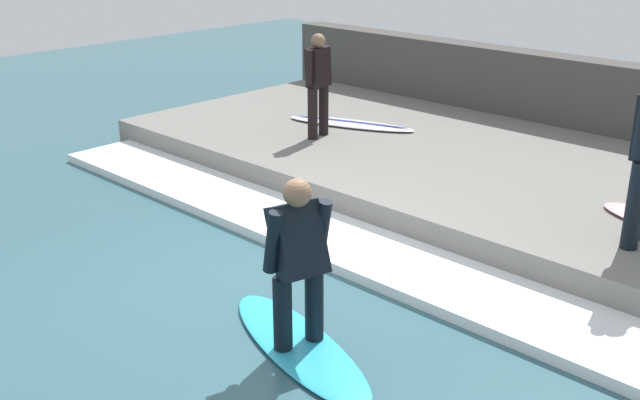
{
  "coord_description": "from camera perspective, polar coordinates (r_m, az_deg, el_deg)",
  "views": [
    {
      "loc": [
        -4.31,
        -4.89,
        3.45
      ],
      "look_at": [
        0.86,
        0.0,
        0.7
      ],
      "focal_mm": 42.0,
      "sensor_mm": 36.0,
      "label": 1
    }
  ],
  "objects": [
    {
      "name": "surfboard_riding",
      "position": [
        6.43,
        -1.61,
        -11.02
      ],
      "size": [
        1.11,
        2.1,
        0.06
      ],
      "color": "#2DADD1",
      "rests_on": "ground_plane"
    },
    {
      "name": "wave_foam_crest",
      "position": [
        8.17,
        2.04,
        -3.44
      ],
      "size": [
        1.05,
        10.04,
        0.11
      ],
      "primitive_type": "cube",
      "color": "white",
      "rests_on": "ground_plane"
    },
    {
      "name": "surfer_riding",
      "position": [
        6.02,
        -1.69,
        -4.23
      ],
      "size": [
        0.54,
        0.52,
        1.46
      ],
      "color": "black",
      "rests_on": "surfboard_riding"
    },
    {
      "name": "ground_plane",
      "position": [
        7.38,
        -4.62,
        -6.83
      ],
      "size": [
        28.0,
        28.0,
        0.0
      ],
      "primitive_type": "plane",
      "color": "#335B66"
    },
    {
      "name": "surfer_waiting_near",
      "position": [
        10.75,
        -0.14,
        9.14
      ],
      "size": [
        0.5,
        0.28,
        1.49
      ],
      "color": "black",
      "rests_on": "concrete_ledge"
    },
    {
      "name": "back_wall",
      "position": [
        12.14,
        18.64,
        6.96
      ],
      "size": [
        0.5,
        11.09,
        1.4
      ],
      "primitive_type": "cube",
      "color": "#474442",
      "rests_on": "ground_plane"
    },
    {
      "name": "concrete_ledge",
      "position": [
        10.18,
        12.28,
        1.96
      ],
      "size": [
        4.4,
        10.57,
        0.38
      ],
      "primitive_type": "cube",
      "color": "slate",
      "rests_on": "ground_plane"
    },
    {
      "name": "surfboard_waiting_near",
      "position": [
        11.53,
        2.36,
        5.84
      ],
      "size": [
        1.11,
        2.07,
        0.07
      ],
      "color": "silver",
      "rests_on": "concrete_ledge"
    }
  ]
}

